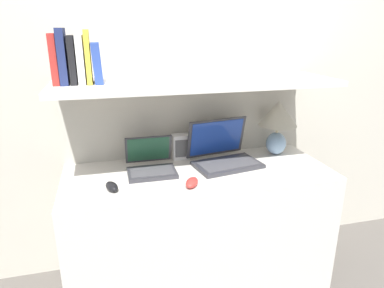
% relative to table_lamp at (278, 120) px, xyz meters
% --- Properties ---
extents(wall_back, '(6.00, 0.05, 2.40)m').
position_rel_table_lamp_xyz_m(wall_back, '(-0.53, 0.20, 0.25)').
color(wall_back, beige).
rests_on(wall_back, ground_plane).
extents(desk, '(1.44, 0.57, 0.73)m').
position_rel_table_lamp_xyz_m(desk, '(-0.53, -0.15, -0.59)').
color(desk, silver).
rests_on(desk, ground_plane).
extents(back_riser, '(1.44, 0.04, 1.19)m').
position_rel_table_lamp_xyz_m(back_riser, '(-0.53, 0.16, -0.35)').
color(back_riser, beige).
rests_on(back_riser, ground_plane).
extents(shelf, '(1.44, 0.51, 0.03)m').
position_rel_table_lamp_xyz_m(shelf, '(-0.53, -0.08, 0.26)').
color(shelf, silver).
rests_on(shelf, back_riser).
extents(table_lamp, '(0.23, 0.23, 0.33)m').
position_rel_table_lamp_xyz_m(table_lamp, '(0.00, 0.00, 0.00)').
color(table_lamp, '#7593B2').
rests_on(table_lamp, desk).
extents(laptop_large, '(0.41, 0.33, 0.25)m').
position_rel_table_lamp_xyz_m(laptop_large, '(-0.37, -0.07, -0.17)').
color(laptop_large, '#333338').
rests_on(laptop_large, desk).
extents(laptop_small, '(0.26, 0.25, 0.18)m').
position_rel_table_lamp_xyz_m(laptop_small, '(-0.79, -0.08, -0.18)').
color(laptop_small, '#333338').
rests_on(laptop_small, desk).
extents(computer_mouse, '(0.10, 0.12, 0.04)m').
position_rel_table_lamp_xyz_m(computer_mouse, '(-0.62, -0.32, -0.20)').
color(computer_mouse, red).
rests_on(computer_mouse, desk).
extents(second_mouse, '(0.08, 0.11, 0.04)m').
position_rel_table_lamp_xyz_m(second_mouse, '(-1.00, -0.26, -0.20)').
color(second_mouse, black).
rests_on(second_mouse, desk).
extents(router_box, '(0.10, 0.07, 0.15)m').
position_rel_table_lamp_xyz_m(router_box, '(-0.59, 0.07, -0.15)').
color(router_box, white).
rests_on(router_box, desk).
extents(book_red, '(0.03, 0.12, 0.23)m').
position_rel_table_lamp_xyz_m(book_red, '(-1.21, -0.08, 0.39)').
color(book_red, '#A82823').
rests_on(book_red, shelf).
extents(book_navy, '(0.04, 0.14, 0.25)m').
position_rel_table_lamp_xyz_m(book_navy, '(-1.17, -0.08, 0.40)').
color(book_navy, navy).
rests_on(book_navy, shelf).
extents(book_black, '(0.03, 0.13, 0.22)m').
position_rel_table_lamp_xyz_m(book_black, '(-1.13, -0.08, 0.38)').
color(book_black, black).
rests_on(book_black, shelf).
extents(book_white, '(0.03, 0.16, 0.22)m').
position_rel_table_lamp_xyz_m(book_white, '(-1.10, -0.08, 0.38)').
color(book_white, silver).
rests_on(book_white, shelf).
extents(book_yellow, '(0.02, 0.15, 0.25)m').
position_rel_table_lamp_xyz_m(book_yellow, '(-1.06, -0.08, 0.39)').
color(book_yellow, gold).
rests_on(book_yellow, shelf).
extents(book_blue, '(0.05, 0.15, 0.19)m').
position_rel_table_lamp_xyz_m(book_blue, '(-1.02, -0.08, 0.36)').
color(book_blue, '#284293').
rests_on(book_blue, shelf).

